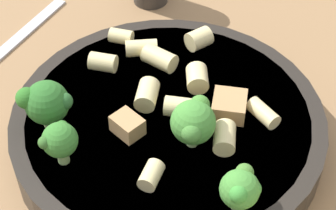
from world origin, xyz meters
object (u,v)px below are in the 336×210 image
rigatoni_9 (181,103)px  chicken_chunk_1 (229,106)px  broccoli_floret_0 (46,102)px  rigatoni_5 (160,58)px  rigatoni_4 (141,48)px  rigatoni_7 (151,175)px  rigatoni_8 (263,114)px  broccoli_floret_1 (59,140)px  pasta_bowl (168,125)px  rigatoni_0 (197,78)px  rigatoni_3 (121,36)px  rigatoni_10 (225,138)px  broccoli_floret_2 (194,122)px  broccoli_floret_3 (241,189)px  rigatoni_2 (199,39)px  chicken_chunk_0 (127,125)px  rigatoni_1 (103,62)px  rigatoni_6 (147,95)px

rigatoni_9 → chicken_chunk_1: 0.04m
broccoli_floret_0 → rigatoni_5: 0.11m
chicken_chunk_1 → rigatoni_4: bearing=-40.9°
rigatoni_7 → rigatoni_8: (-0.08, -0.07, -0.00)m
broccoli_floret_1 → chicken_chunk_1: (-0.12, -0.06, -0.01)m
rigatoni_5 → rigatoni_8: rigatoni_5 is taller
pasta_bowl → rigatoni_0: (-0.02, -0.03, 0.02)m
rigatoni_3 → rigatoni_10: size_ratio=0.86×
broccoli_floret_2 → rigatoni_10: broccoli_floret_2 is taller
rigatoni_0 → rigatoni_7: size_ratio=1.07×
broccoli_floret_0 → rigatoni_9: size_ratio=1.66×
rigatoni_8 → broccoli_floret_2: bearing=27.9°
broccoli_floret_3 → rigatoni_2: (0.03, -0.17, -0.01)m
rigatoni_3 → chicken_chunk_1: bearing=139.6°
broccoli_floret_0 → chicken_chunk_0: (-0.06, 0.00, -0.02)m
broccoli_floret_1 → rigatoni_8: 0.16m
rigatoni_1 → rigatoni_8: rigatoni_1 is taller
pasta_bowl → rigatoni_1: bearing=-39.9°
broccoli_floret_2 → rigatoni_8: (-0.05, -0.03, -0.02)m
pasta_bowl → rigatoni_3: rigatoni_3 is taller
broccoli_floret_1 → rigatoni_2: 0.17m
rigatoni_0 → rigatoni_9: size_ratio=0.87×
rigatoni_2 → rigatoni_9: rigatoni_2 is taller
broccoli_floret_2 → chicken_chunk_1: broccoli_floret_2 is taller
rigatoni_0 → rigatoni_7: 0.11m
rigatoni_1 → rigatoni_4: (-0.03, -0.02, -0.00)m
broccoli_floret_0 → broccoli_floret_2: bearing=173.7°
rigatoni_4 → chicken_chunk_0: bearing=89.5°
broccoli_floret_1 → rigatoni_3: size_ratio=1.74×
rigatoni_6 → broccoli_floret_0: bearing=21.8°
rigatoni_0 → chicken_chunk_0: (0.05, 0.06, -0.00)m
rigatoni_4 → rigatoni_10: bearing=125.9°
broccoli_floret_3 → chicken_chunk_0: bearing=-36.3°
broccoli_floret_3 → rigatoni_0: (0.03, -0.12, -0.01)m
rigatoni_6 → chicken_chunk_0: (0.01, 0.03, -0.00)m
rigatoni_10 → rigatoni_8: bearing=-137.0°
pasta_bowl → broccoli_floret_2: bearing=125.1°
rigatoni_4 → rigatoni_6: bearing=100.4°
rigatoni_2 → rigatoni_7: 0.16m
rigatoni_9 → rigatoni_0: bearing=-111.9°
rigatoni_8 → rigatoni_9: size_ratio=1.07×
pasta_bowl → broccoli_floret_1: 0.10m
rigatoni_6 → rigatoni_7: size_ratio=1.24×
rigatoni_1 → rigatoni_4: same height
broccoli_floret_3 → rigatoni_9: size_ratio=1.24×
rigatoni_6 → rigatoni_2: bearing=-117.8°
rigatoni_2 → rigatoni_4: 0.05m
pasta_bowl → broccoli_floret_2: (-0.02, 0.03, 0.04)m
rigatoni_7 → rigatoni_10: rigatoni_10 is taller
rigatoni_2 → rigatoni_3: size_ratio=0.98×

